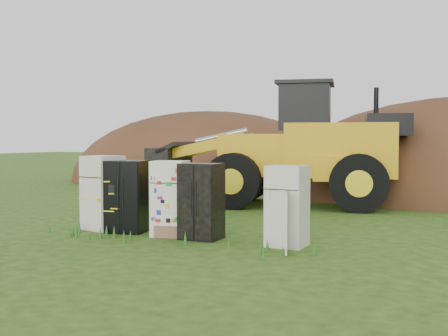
# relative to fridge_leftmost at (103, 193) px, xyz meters

# --- Properties ---
(ground) EXTENTS (120.00, 120.00, 0.00)m
(ground) POSITION_rel_fridge_leftmost_xyz_m (2.37, -0.01, -0.88)
(ground) COLOR #244312
(ground) RESTS_ON ground
(fridge_leftmost) EXTENTS (0.87, 0.85, 1.76)m
(fridge_leftmost) POSITION_rel_fridge_leftmost_xyz_m (0.00, 0.00, 0.00)
(fridge_leftmost) COLOR silver
(fridge_leftmost) RESTS_ON ground
(fridge_black_side) EXTENTS (0.99, 0.85, 1.66)m
(fridge_black_side) POSITION_rel_fridge_leftmost_xyz_m (0.72, -0.04, -0.05)
(fridge_black_side) COLOR black
(fridge_black_side) RESTS_ON ground
(fridge_sticker) EXTENTS (0.90, 0.85, 1.67)m
(fridge_sticker) POSITION_rel_fridge_leftmost_xyz_m (1.87, -0.01, -0.04)
(fridge_sticker) COLOR white
(fridge_sticker) RESTS_ON ground
(fridge_dark_mid) EXTENTS (0.87, 0.72, 1.63)m
(fridge_dark_mid) POSITION_rel_fridge_leftmost_xyz_m (2.68, -0.04, -0.06)
(fridge_dark_mid) COLOR black
(fridge_dark_mid) RESTS_ON ground
(fridge_open_door) EXTENTS (0.74, 0.68, 1.62)m
(fridge_open_door) POSITION_rel_fridge_leftmost_xyz_m (4.61, 0.01, -0.07)
(fridge_open_door) COLOR silver
(fridge_open_door) RESTS_ON ground
(wheel_loader) EXTENTS (8.76, 5.25, 3.97)m
(wheel_loader) POSITION_rel_fridge_leftmost_xyz_m (1.79, 6.48, 1.11)
(wheel_loader) COLOR #CB920D
(wheel_loader) RESTS_ON ground
(dirt_mound_left) EXTENTS (14.52, 10.89, 7.06)m
(dirt_mound_left) POSITION_rel_fridge_leftmost_xyz_m (-4.82, 14.04, -0.88)
(dirt_mound_left) COLOR #3F2814
(dirt_mound_left) RESTS_ON ground
(dirt_mound_back) EXTENTS (15.47, 10.31, 4.77)m
(dirt_mound_back) POSITION_rel_fridge_leftmost_xyz_m (3.54, 18.55, -0.88)
(dirt_mound_back) COLOR #3F2814
(dirt_mound_back) RESTS_ON ground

